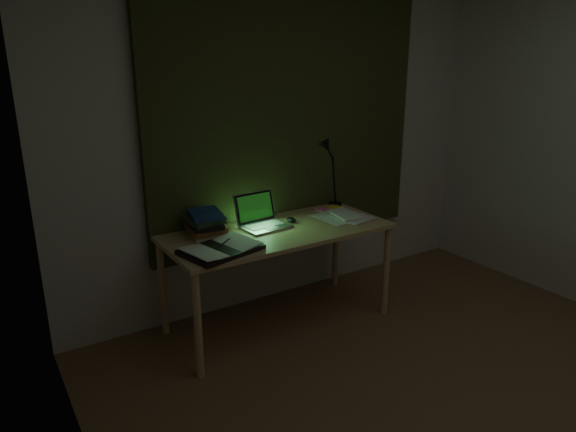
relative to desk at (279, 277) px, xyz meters
name	(u,v)px	position (x,y,z in m)	size (l,w,h in m)	color
wall_back	(288,134)	(0.34, 0.41, 0.90)	(3.50, 0.00, 2.50)	beige
wall_left	(124,293)	(-1.41, -1.59, 0.90)	(0.00, 4.00, 2.50)	beige
curtain	(291,107)	(0.34, 0.37, 1.10)	(2.20, 0.06, 2.00)	#2D3219
desk	(279,277)	(0.00, 0.00, 0.00)	(1.52, 0.66, 0.69)	tan
laptop	(266,212)	(-0.05, 0.08, 0.46)	(0.31, 0.35, 0.22)	silver
open_textbook	(221,249)	(-0.49, -0.15, 0.36)	(0.44, 0.31, 0.04)	silver
book_stack	(205,223)	(-0.45, 0.16, 0.43)	(0.21, 0.25, 0.17)	silver
loose_papers	(339,216)	(0.51, 0.00, 0.36)	(0.35, 0.37, 0.02)	silver
mouse	(291,220)	(0.16, 0.09, 0.36)	(0.06, 0.10, 0.04)	black
sticky_yellow	(334,207)	(0.62, 0.20, 0.35)	(0.08, 0.08, 0.02)	yellow
sticky_pink	(322,210)	(0.50, 0.20, 0.35)	(0.08, 0.08, 0.02)	pink
desk_lamp	(336,171)	(0.68, 0.27, 0.62)	(0.36, 0.28, 0.54)	black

